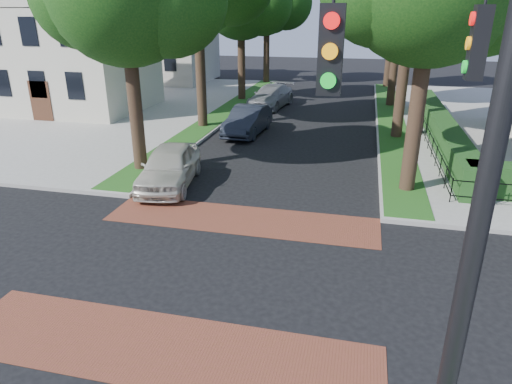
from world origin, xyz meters
TOP-DOWN VIEW (x-y plane):
  - ground at (0.00, 0.00)m, footprint 120.00×120.00m
  - sidewalk_nw at (-19.50, 19.00)m, footprint 30.00×30.00m
  - crosswalk_far at (0.00, 3.20)m, footprint 9.00×2.20m
  - crosswalk_near at (0.00, -3.20)m, footprint 9.00×2.20m
  - grass_strip_ne at (5.40, 19.10)m, footprint 1.60×29.80m
  - grass_strip_nw at (-5.40, 19.10)m, footprint 1.60×29.80m
  - tree_right_far at (5.60, 24.22)m, footprint 7.25×6.23m
  - tree_right_back at (5.60, 33.23)m, footprint 7.50×6.45m
  - tree_left_far at (-5.40, 24.22)m, footprint 7.00×6.02m
  - hedge_main_road at (7.70, 15.00)m, footprint 1.00×18.00m
  - fence_main_road at (6.90, 15.00)m, footprint 0.06×18.00m
  - house_left_near at (-15.49, 17.99)m, footprint 10.00×9.00m
  - house_left_far at (-15.49, 31.99)m, footprint 10.00×9.00m
  - traffic_signal at (4.89, -4.41)m, footprint 2.17×2.00m
  - parked_car_front at (-3.58, 5.68)m, footprint 2.59×4.91m
  - parked_car_middle at (-2.56, 14.23)m, footprint 1.92×4.79m
  - parked_car_rear at (-2.83, 22.07)m, footprint 2.91×5.54m

SIDE VIEW (x-z plane):
  - ground at x=0.00m, z-range 0.00..0.00m
  - crosswalk_far at x=0.00m, z-range 0.00..0.01m
  - crosswalk_near at x=0.00m, z-range 0.00..0.01m
  - sidewalk_nw at x=-19.50m, z-range 0.00..0.15m
  - grass_strip_ne at x=5.40m, z-range 0.15..0.17m
  - grass_strip_nw at x=-5.40m, z-range 0.15..0.17m
  - fence_main_road at x=6.90m, z-range 0.15..1.05m
  - hedge_main_road at x=7.70m, z-range 0.15..1.35m
  - parked_car_rear at x=-2.83m, z-range 0.00..1.53m
  - parked_car_middle at x=-2.56m, z-range 0.00..1.55m
  - parked_car_front at x=-3.58m, z-range 0.00..1.59m
  - traffic_signal at x=4.89m, z-range 0.71..8.71m
  - house_left_near at x=-15.49m, z-range -0.03..10.11m
  - house_left_far at x=-15.49m, z-range -0.03..10.11m
  - tree_right_far at x=5.60m, z-range 2.04..11.78m
  - tree_left_far at x=-5.40m, z-range 2.19..12.05m
  - tree_right_back at x=5.60m, z-range 2.17..12.37m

